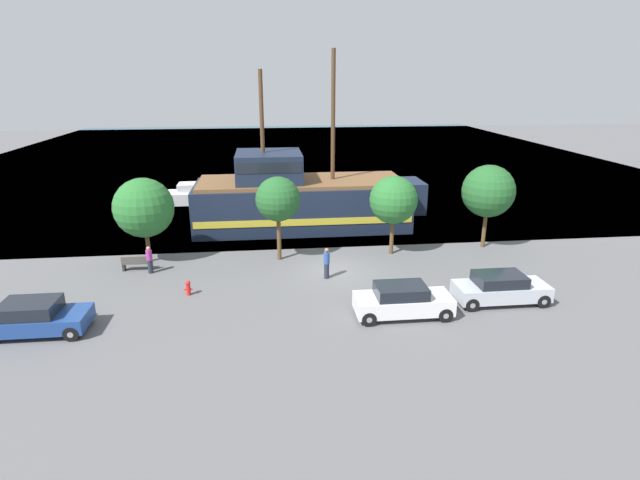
{
  "coord_description": "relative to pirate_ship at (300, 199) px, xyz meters",
  "views": [
    {
      "loc": [
        -3.64,
        -25.53,
        10.38
      ],
      "look_at": [
        -0.55,
        2.0,
        1.2
      ],
      "focal_mm": 28.0,
      "sensor_mm": 36.0,
      "label": 1
    }
  ],
  "objects": [
    {
      "name": "tree_row_east",
      "position": [
        -9.31,
        -6.18,
        1.2
      ],
      "size": [
        3.38,
        3.38,
        4.93
      ],
      "color": "brown",
      "rests_on": "ground_plane"
    },
    {
      "name": "parked_car_curb_mid",
      "position": [
        -12.27,
        -14.47,
        -1.32
      ],
      "size": [
        4.3,
        1.95,
        1.45
      ],
      "color": "navy",
      "rests_on": "ground_plane"
    },
    {
      "name": "pedestrian_walking_near",
      "position": [
        0.69,
        -9.87,
        -1.18
      ],
      "size": [
        0.32,
        0.32,
        1.7
      ],
      "color": "#232838",
      "rests_on": "ground_plane"
    },
    {
      "name": "tree_row_west",
      "position": [
        11.2,
        -5.84,
        1.56
      ],
      "size": [
        3.21,
        3.21,
        5.21
      ],
      "color": "brown",
      "rests_on": "ground_plane"
    },
    {
      "name": "moored_boat_dockside",
      "position": [
        -8.22,
        7.88,
        -1.38
      ],
      "size": [
        5.75,
        2.21,
        1.7
      ],
      "color": "silver",
      "rests_on": "water_surface"
    },
    {
      "name": "parked_car_curb_front",
      "position": [
        3.53,
        -14.65,
        -1.29
      ],
      "size": [
        4.34,
        1.8,
        1.51
      ],
      "color": "white",
      "rests_on": "ground_plane"
    },
    {
      "name": "pedestrian_walking_far",
      "position": [
        -8.86,
        -8.07,
        -1.26
      ],
      "size": [
        0.32,
        0.32,
        1.55
      ],
      "color": "#232838",
      "rests_on": "ground_plane"
    },
    {
      "name": "pirate_ship",
      "position": [
        0.0,
        0.0,
        0.0
      ],
      "size": [
        16.17,
        5.73,
        12.06
      ],
      "color": "#192338",
      "rests_on": "water_surface"
    },
    {
      "name": "bench_promenade_east",
      "position": [
        -9.68,
        -7.58,
        -1.61
      ],
      "size": [
        1.6,
        0.45,
        0.85
      ],
      "color": "#4C4742",
      "rests_on": "ground_plane"
    },
    {
      "name": "water_surface",
      "position": [
        1.21,
        35.04,
        -2.04
      ],
      "size": [
        80.0,
        80.0,
        0.0
      ],
      "primitive_type": "plane",
      "color": "#33566B",
      "rests_on": "ground"
    },
    {
      "name": "tree_row_midwest",
      "position": [
        5.09,
        -6.44,
        1.31
      ],
      "size": [
        2.85,
        2.85,
        4.79
      ],
      "color": "brown",
      "rests_on": "ground_plane"
    },
    {
      "name": "fire_hydrant",
      "position": [
        -6.39,
        -11.26,
        -1.63
      ],
      "size": [
        0.42,
        0.25,
        0.76
      ],
      "color": "red",
      "rests_on": "ground_plane"
    },
    {
      "name": "tree_row_mideast",
      "position": [
        -1.73,
        -6.7,
        1.6
      ],
      "size": [
        2.57,
        2.57,
        4.95
      ],
      "color": "brown",
      "rests_on": "ground_plane"
    },
    {
      "name": "parked_car_curb_rear",
      "position": [
        8.56,
        -13.77,
        -1.31
      ],
      "size": [
        4.39,
        1.83,
        1.45
      ],
      "color": "#B7BCC6",
      "rests_on": "ground_plane"
    },
    {
      "name": "ground_plane",
      "position": [
        1.21,
        -8.96,
        -2.04
      ],
      "size": [
        160.0,
        160.0,
        0.0
      ],
      "primitive_type": "plane",
      "color": "#5B5B5E"
    }
  ]
}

